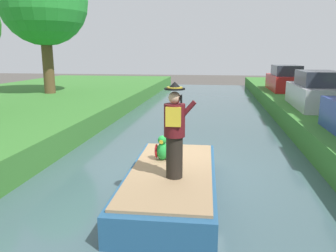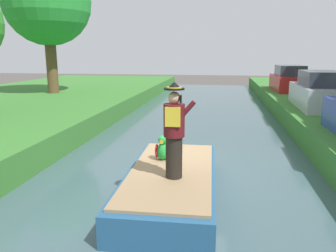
# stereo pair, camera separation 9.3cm
# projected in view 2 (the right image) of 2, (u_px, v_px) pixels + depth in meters

# --- Properties ---
(ground_plane) EXTENTS (80.00, 80.00, 0.00)m
(ground_plane) POSITION_uv_depth(u_px,v_px,m) (180.00, 177.00, 8.39)
(ground_plane) COLOR #4C4742
(canal_water) EXTENTS (7.05, 48.00, 0.10)m
(canal_water) POSITION_uv_depth(u_px,v_px,m) (180.00, 175.00, 8.38)
(canal_water) COLOR #3D565B
(canal_water) RESTS_ON ground
(boat) EXTENTS (1.92, 4.25, 0.61)m
(boat) POSITION_uv_depth(u_px,v_px,m) (172.00, 183.00, 6.92)
(boat) COLOR #23517A
(boat) RESTS_ON canal_water
(person_pirate) EXTENTS (0.61, 0.42, 1.85)m
(person_pirate) POSITION_uv_depth(u_px,v_px,m) (174.00, 131.00, 6.22)
(person_pirate) COLOR black
(person_pirate) RESTS_ON boat
(parrot_plush) EXTENTS (0.36, 0.35, 0.57)m
(parrot_plush) POSITION_uv_depth(u_px,v_px,m) (163.00, 149.00, 7.42)
(parrot_plush) COLOR green
(parrot_plush) RESTS_ON boat
(tree_broad) EXTENTS (4.67, 4.67, 7.26)m
(tree_broad) POSITION_uv_depth(u_px,v_px,m) (47.00, 2.00, 17.57)
(tree_broad) COLOR brown
(tree_broad) RESTS_ON grass_bank_near
(parked_car_silver) EXTENTS (1.80, 4.04, 1.50)m
(parked_car_silver) POSITION_uv_depth(u_px,v_px,m) (319.00, 92.00, 13.48)
(parked_car_silver) COLOR #B7B7BC
(parked_car_silver) RESTS_ON grass_bank_far
(parked_car_red) EXTENTS (1.70, 4.00, 1.50)m
(parked_car_red) POSITION_uv_depth(u_px,v_px,m) (289.00, 80.00, 19.70)
(parked_car_red) COLOR red
(parked_car_red) RESTS_ON grass_bank_far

